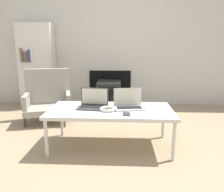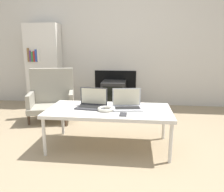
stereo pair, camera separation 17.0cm
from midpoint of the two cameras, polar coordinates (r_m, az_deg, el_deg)
ground_plane at (r=2.37m, az=0.55°, el=-15.71°), size 14.00×14.00×0.00m
wall_back at (r=4.29m, az=3.74°, el=14.88°), size 7.00×0.08×2.60m
table at (r=2.44m, az=1.20°, el=-4.15°), size 1.37×0.66×0.45m
laptop_left at (r=2.50m, az=-3.28°, el=-1.86°), size 0.35×0.25×0.22m
laptop_right at (r=2.46m, az=5.95°, el=-2.12°), size 0.35×0.26×0.22m
headphones at (r=2.37m, az=0.39°, el=-3.43°), size 0.18×0.18×0.03m
phone at (r=2.24m, az=5.12°, el=-4.83°), size 0.07×0.12×0.01m
tv at (r=4.10m, az=1.69°, el=0.40°), size 0.43×0.50×0.50m
armchair at (r=3.52m, az=-14.07°, el=0.09°), size 0.78×0.68×0.80m
bookshelf at (r=4.44m, az=-16.26°, el=7.72°), size 0.64×0.32×1.55m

